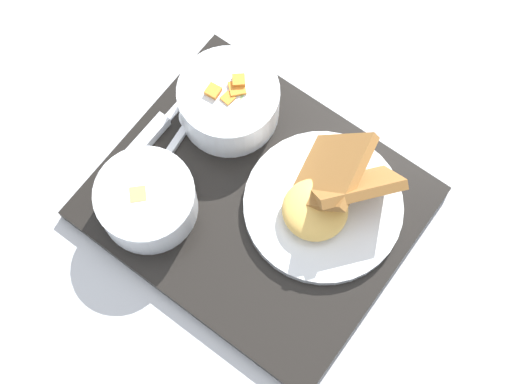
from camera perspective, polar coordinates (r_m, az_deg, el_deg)
ground_plane at (r=0.91m, az=0.00°, el=-1.02°), size 4.00×4.00×0.00m
serving_tray at (r=0.90m, az=0.00°, el=-0.84°), size 0.38×0.33×0.02m
bowl_salad at (r=0.91m, az=-2.17°, el=7.34°), size 0.13×0.13×0.07m
bowl_soup at (r=0.87m, az=-8.78°, el=-0.59°), size 0.12×0.12×0.06m
plate_main at (r=0.87m, az=5.64°, el=-0.60°), size 0.20×0.20×0.09m
knife at (r=0.93m, az=-8.23°, el=4.77°), size 0.02×0.19×0.02m
spoon at (r=0.93m, az=-5.64°, el=5.19°), size 0.04×0.14×0.01m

